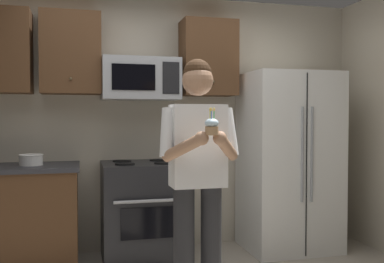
% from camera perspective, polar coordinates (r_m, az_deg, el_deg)
% --- Properties ---
extents(wall_back, '(4.40, 0.10, 2.60)m').
position_cam_1_polar(wall_back, '(4.56, -5.31, 1.23)').
color(wall_back, '#B7AD99').
rests_on(wall_back, ground).
extents(oven_range, '(0.76, 0.70, 0.93)m').
position_cam_1_polar(oven_range, '(4.25, -6.46, -10.22)').
color(oven_range, black).
rests_on(oven_range, ground).
extents(microwave, '(0.74, 0.41, 0.40)m').
position_cam_1_polar(microwave, '(4.29, -6.74, 6.80)').
color(microwave, '#9EA0A5').
extents(refrigerator, '(0.90, 0.75, 1.80)m').
position_cam_1_polar(refrigerator, '(4.59, 12.51, -3.81)').
color(refrigerator, white).
rests_on(refrigerator, ground).
extents(cabinet_row_upper, '(2.78, 0.36, 0.76)m').
position_cam_1_polar(cabinet_row_upper, '(4.33, -14.52, 9.77)').
color(cabinet_row_upper, '#4C301C').
extents(bowl_large_white, '(0.21, 0.21, 0.10)m').
position_cam_1_polar(bowl_large_white, '(4.17, -20.28, -3.45)').
color(bowl_large_white, white).
rests_on(bowl_large_white, counter_left).
extents(person, '(0.60, 0.48, 1.76)m').
position_cam_1_polar(person, '(3.09, 0.80, -4.74)').
color(person, '#262628').
rests_on(person, ground).
extents(cupcake, '(0.09, 0.09, 0.17)m').
position_cam_1_polar(cupcake, '(2.75, 2.60, 0.68)').
color(cupcake, '#A87F56').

